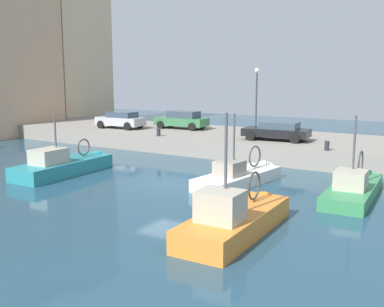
% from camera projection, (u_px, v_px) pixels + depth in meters
% --- Properties ---
extents(water_surface, '(80.00, 80.00, 0.00)m').
position_uv_depth(water_surface, '(168.00, 183.00, 23.23)').
color(water_surface, navy).
rests_on(water_surface, ground).
extents(quay_wall, '(9.00, 56.00, 1.20)m').
position_uv_depth(quay_wall, '(260.00, 144.00, 32.72)').
color(quay_wall, gray).
rests_on(quay_wall, ground).
extents(fishing_boat_green, '(6.99, 2.16, 4.55)m').
position_uv_depth(fishing_boat_green, '(354.00, 193.00, 20.82)').
color(fishing_boat_green, '#388951').
rests_on(fishing_boat_green, ground).
extents(fishing_boat_orange, '(6.63, 2.22, 5.12)m').
position_uv_depth(fishing_boat_orange, '(239.00, 227.00, 16.02)').
color(fishing_boat_orange, orange).
rests_on(fishing_boat_orange, ground).
extents(fishing_boat_teal, '(6.87, 2.38, 4.17)m').
position_uv_depth(fishing_boat_teal, '(68.00, 171.00, 25.57)').
color(fishing_boat_teal, teal).
rests_on(fishing_boat_teal, ground).
extents(fishing_boat_white, '(6.56, 2.64, 4.48)m').
position_uv_depth(fishing_boat_white, '(243.00, 181.00, 23.17)').
color(fishing_boat_white, white).
rests_on(fishing_boat_white, ground).
extents(parked_car_green, '(1.96, 4.44, 1.45)m').
position_uv_depth(parked_car_green, '(182.00, 120.00, 36.74)').
color(parked_car_green, '#387547').
rests_on(parked_car_green, quay_wall).
extents(parked_car_black, '(2.43, 4.51, 1.23)m').
position_uv_depth(parked_car_black, '(277.00, 131.00, 30.07)').
color(parked_car_black, black).
rests_on(parked_car_black, quay_wall).
extents(parked_car_silver, '(2.04, 4.11, 1.37)m').
position_uv_depth(parked_car_silver, '(121.00, 120.00, 37.00)').
color(parked_car_silver, '#B7B7BC').
rests_on(parked_car_silver, quay_wall).
extents(mooring_bollard_south, '(0.28, 0.28, 0.55)m').
position_uv_depth(mooring_bollard_south, '(327.00, 146.00, 25.96)').
color(mooring_bollard_south, '#2D2D33').
rests_on(mooring_bollard_south, quay_wall).
extents(mooring_bollard_mid, '(0.28, 0.28, 0.55)m').
position_uv_depth(mooring_bollard_mid, '(159.00, 132.00, 32.26)').
color(mooring_bollard_mid, '#2D2D33').
rests_on(mooring_bollard_mid, quay_wall).
extents(quay_streetlamp, '(0.36, 0.36, 4.83)m').
position_uv_depth(quay_streetlamp, '(257.00, 89.00, 33.85)').
color(quay_streetlamp, '#38383D').
rests_on(quay_streetlamp, quay_wall).
extents(waterfront_building_west, '(7.45, 6.92, 18.17)m').
position_uv_depth(waterfront_building_west, '(67.00, 42.00, 49.53)').
color(waterfront_building_west, beige).
rests_on(waterfront_building_west, ground).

